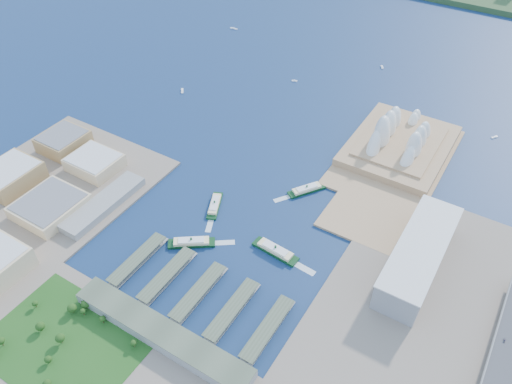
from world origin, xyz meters
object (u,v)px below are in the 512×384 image
Objects in this scene: toaster_building at (418,256)px; car_c at (504,341)px; ferry_a at (215,204)px; ferry_c at (191,241)px; opera_house at (403,131)px; ferry_d at (275,249)px; ferry_b at (307,188)px.

toaster_building is 35.09× the size of car_c.
ferry_a is 10.97× the size of car_c.
toaster_building is 2.86× the size of ferry_c.
opera_house reaches higher than ferry_a.
opera_house is 3.33× the size of ferry_c.
opera_house is at bearing -60.58° from ferry_c.
opera_house is 267.51m from ferry_d.
ferry_d is at bearing -38.49° from ferry_a.
ferry_b is (84.41, 86.46, 0.20)m from ferry_a.
ferry_b is at bearing 158.01° from car_c.
ferry_d is at bearing -101.42° from opera_house.
ferry_b is 0.93× the size of ferry_c.
car_c reaches higher than ferry_b.
ferry_d is at bearing -178.44° from car_c.
ferry_c is 0.95× the size of ferry_d.
car_c reaches higher than ferry_c.
toaster_building reaches higher than ferry_d.
ferry_b is at bearing -115.54° from opera_house.
toaster_building is at bearing 151.75° from car_c.
ferry_c is at bearing 119.20° from ferry_d.
toaster_building is at bearing -61.95° from ferry_d.
ferry_b is (-70.95, -148.51, -27.22)m from opera_house.
ferry_d reaches higher than ferry_b.
car_c is (101.00, -54.28, -5.01)m from toaster_building.
ferry_a is 347.07m from car_c.
ferry_a is 105.89m from ferry_d.
car_c is (332.51, 46.68, 10.37)m from ferry_c.
toaster_building is 248.35m from ferry_a.
ferry_b is (-160.95, 51.49, -15.72)m from toaster_building.
opera_house is 40.76× the size of car_c.
toaster_building is 253.03m from ferry_c.
car_c is (191.00, -254.28, -16.51)m from opera_house.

